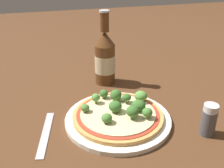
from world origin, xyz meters
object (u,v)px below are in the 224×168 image
beer_bottle (105,58)px  pepper_shaker (209,120)px  fork (46,133)px  pizza (118,115)px

beer_bottle → pepper_shaker: (0.16, -0.34, -0.05)m
pepper_shaker → fork: 0.38m
pizza → pepper_shaker: size_ratio=2.87×
beer_bottle → pepper_shaker: 0.38m
fork → beer_bottle: bearing=-30.1°
pizza → fork: (-0.18, -0.00, -0.02)m
pizza → beer_bottle: (0.03, 0.23, 0.07)m
beer_bottle → pepper_shaker: size_ratio=2.95×
pizza → beer_bottle: bearing=83.1°
pizza → beer_bottle: beer_bottle is taller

